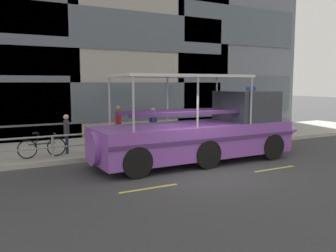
{
  "coord_description": "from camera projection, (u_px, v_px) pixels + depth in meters",
  "views": [
    {
      "loc": [
        -6.74,
        -10.04,
        2.93
      ],
      "look_at": [
        -0.05,
        1.99,
        1.3
      ],
      "focal_mm": 38.89,
      "sensor_mm": 36.0,
      "label": 1
    }
  ],
  "objects": [
    {
      "name": "parking_sign",
      "position": [
        250.0,
        103.0,
        18.54
      ],
      "size": [
        0.6,
        0.12,
        2.56
      ],
      "color": "#4C4F54",
      "rests_on": "sidewalk"
    },
    {
      "name": "ground_plane",
      "position": [
        198.0,
        170.0,
        12.31
      ],
      "size": [
        120.0,
        120.0,
        0.0
      ],
      "primitive_type": "plane",
      "color": "#3D3D3F"
    },
    {
      "name": "curb_edge",
      "position": [
        156.0,
        152.0,
        15.0
      ],
      "size": [
        32.0,
        0.18,
        0.18
      ],
      "primitive_type": "cube",
      "color": "#B2ADA3",
      "rests_on": "ground_plane"
    },
    {
      "name": "pedestrian_mid_left",
      "position": [
        153.0,
        123.0,
        15.93
      ],
      "size": [
        0.46,
        0.28,
        1.68
      ],
      "color": "black",
      "rests_on": "sidewalk"
    },
    {
      "name": "lane_centreline",
      "position": [
        218.0,
        178.0,
        11.32
      ],
      "size": [
        25.8,
        0.12,
        0.01
      ],
      "color": "#DBD64C",
      "rests_on": "ground_plane"
    },
    {
      "name": "pedestrian_near_bow",
      "position": [
        216.0,
        118.0,
        18.0
      ],
      "size": [
        0.39,
        0.34,
        1.68
      ],
      "color": "#1E2338",
      "rests_on": "sidewalk"
    },
    {
      "name": "curb_guardrail",
      "position": [
        163.0,
        134.0,
        15.47
      ],
      "size": [
        12.92,
        0.09,
        0.86
      ],
      "color": "gray",
      "rests_on": "sidewalk"
    },
    {
      "name": "pedestrian_near_stern",
      "position": [
        66.0,
        130.0,
        14.15
      ],
      "size": [
        0.26,
        0.42,
        1.54
      ],
      "color": "#1E2338",
      "rests_on": "sidewalk"
    },
    {
      "name": "duck_tour_boat",
      "position": [
        207.0,
        132.0,
        13.71
      ],
      "size": [
        9.45,
        2.47,
        3.23
      ],
      "color": "purple",
      "rests_on": "ground_plane"
    },
    {
      "name": "pedestrian_mid_right",
      "position": [
        118.0,
        121.0,
        16.11
      ],
      "size": [
        0.35,
        0.41,
        1.76
      ],
      "color": "#47423D",
      "rests_on": "sidewalk"
    },
    {
      "name": "sidewalk",
      "position": [
        132.0,
        143.0,
        17.16
      ],
      "size": [
        32.0,
        4.8,
        0.18
      ],
      "primitive_type": "cube",
      "color": "#A8A59E",
      "rests_on": "ground_plane"
    },
    {
      "name": "leaned_bicycle",
      "position": [
        42.0,
        147.0,
        13.47
      ],
      "size": [
        1.74,
        0.46,
        0.96
      ],
      "color": "black",
      "rests_on": "sidewalk"
    }
  ]
}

